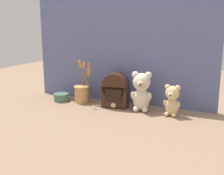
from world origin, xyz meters
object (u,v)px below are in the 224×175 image
Objects in this scene: teddy_bear_medium at (172,100)px; flower_vase at (82,92)px; vintage_radio at (116,91)px; teddy_bear_large at (141,91)px; decorative_tin_tall at (61,97)px.

flower_vase is at bearing 176.82° from teddy_bear_medium.
flower_vase is 0.27m from vintage_radio.
teddy_bear_medium is 0.84× the size of vintage_radio.
vintage_radio reaches higher than teddy_bear_medium.
teddy_bear_medium is at bearing -3.18° from flower_vase.
teddy_bear_large is at bearing 174.25° from teddy_bear_medium.
decorative_tin_tall is at bearing -176.47° from vintage_radio.
teddy_bear_medium is 0.40m from vintage_radio.
flower_vase is (-0.66, 0.04, -0.02)m from teddy_bear_medium.
teddy_bear_medium is at bearing -4.97° from vintage_radio.
teddy_bear_large is 0.63m from decorative_tin_tall.
vintage_radio is 0.44m from decorative_tin_tall.
flower_vase reaches higher than teddy_bear_large.
decorative_tin_tall is at bearing 179.45° from teddy_bear_medium.
flower_vase is (-0.45, 0.02, -0.06)m from teddy_bear_large.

